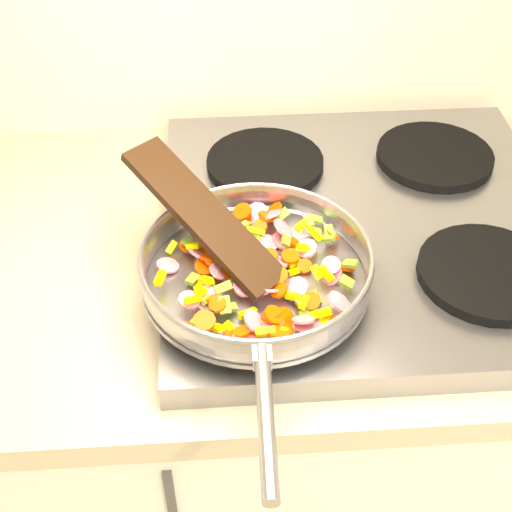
{
  "coord_description": "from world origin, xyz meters",
  "views": [
    {
      "loc": [
        -0.92,
        0.85,
        1.61
      ],
      "look_at": [
        -0.87,
        1.52,
        1.0
      ],
      "focal_mm": 50.0,
      "sensor_mm": 36.0,
      "label": 1
    }
  ],
  "objects": [
    {
      "name": "saute_pan",
      "position": [
        -0.87,
        1.52,
        0.98
      ],
      "size": [
        0.34,
        0.51,
        0.05
      ],
      "rotation": [
        0.0,
        0.0,
        -0.03
      ],
      "color": "#9E9EA5",
      "rests_on": "grate_fl"
    },
    {
      "name": "cooktop",
      "position": [
        -0.7,
        1.67,
        0.92
      ],
      "size": [
        0.6,
        0.6,
        0.04
      ],
      "primitive_type": "cube",
      "color": "#939399",
      "rests_on": "counter_top"
    },
    {
      "name": "grate_bl",
      "position": [
        -0.84,
        1.81,
        0.95
      ],
      "size": [
        0.19,
        0.19,
        0.02
      ],
      "primitive_type": "cylinder",
      "color": "black",
      "rests_on": "cooktop"
    },
    {
      "name": "grate_br",
      "position": [
        -0.56,
        1.81,
        0.95
      ],
      "size": [
        0.19,
        0.19,
        0.02
      ],
      "primitive_type": "cylinder",
      "color": "black",
      "rests_on": "cooktop"
    },
    {
      "name": "grate_fr",
      "position": [
        -0.56,
        1.52,
        0.95
      ],
      "size": [
        0.19,
        0.19,
        0.02
      ],
      "primitive_type": "cylinder",
      "color": "black",
      "rests_on": "cooktop"
    },
    {
      "name": "grate_fl",
      "position": [
        -0.84,
        1.52,
        0.95
      ],
      "size": [
        0.19,
        0.19,
        0.02
      ],
      "primitive_type": "cylinder",
      "color": "black",
      "rests_on": "cooktop"
    },
    {
      "name": "vegetable_heap",
      "position": [
        -0.87,
        1.52,
        0.98
      ],
      "size": [
        0.27,
        0.28,
        0.05
      ],
      "color": "#D31446",
      "rests_on": "saute_pan"
    },
    {
      "name": "wooden_spatula",
      "position": [
        -0.94,
        1.58,
        1.03
      ],
      "size": [
        0.22,
        0.23,
        0.1
      ],
      "primitive_type": "cube",
      "rotation": [
        0.0,
        -0.34,
        2.29
      ],
      "color": "black",
      "rests_on": "saute_pan"
    }
  ]
}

